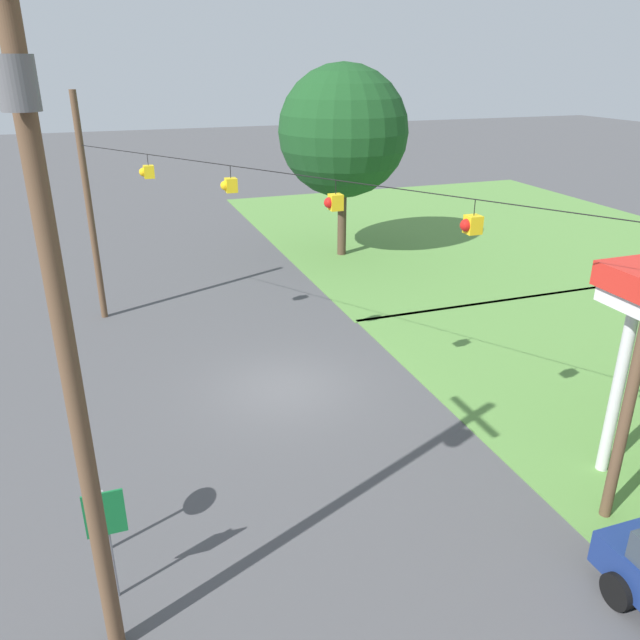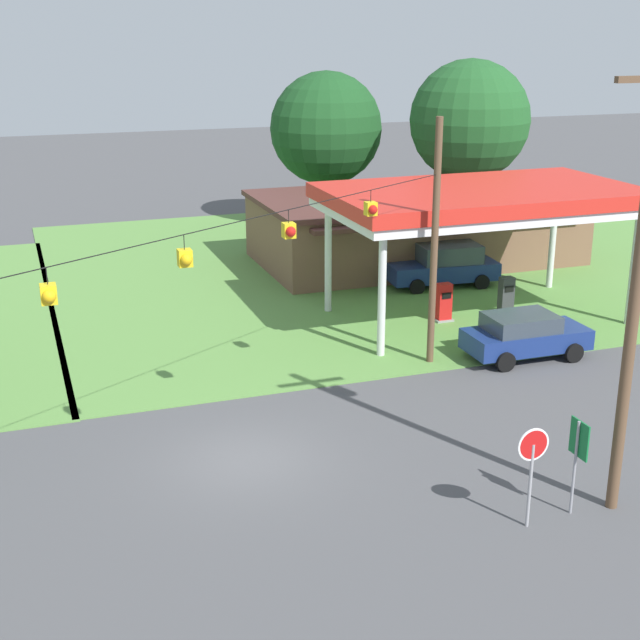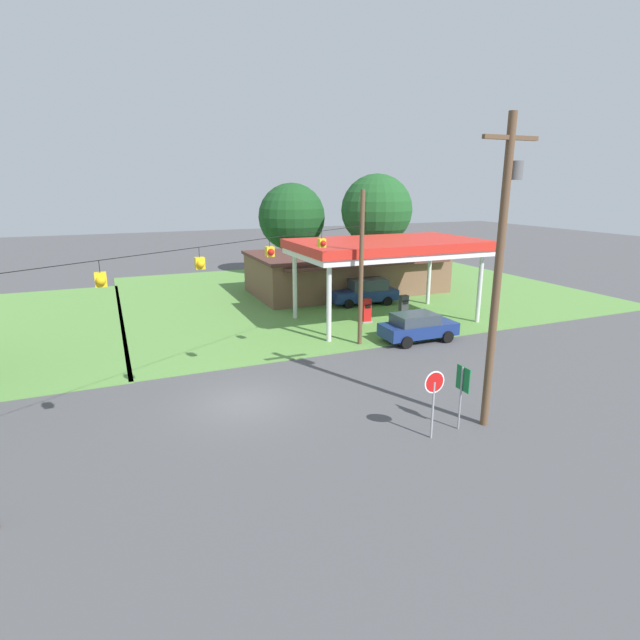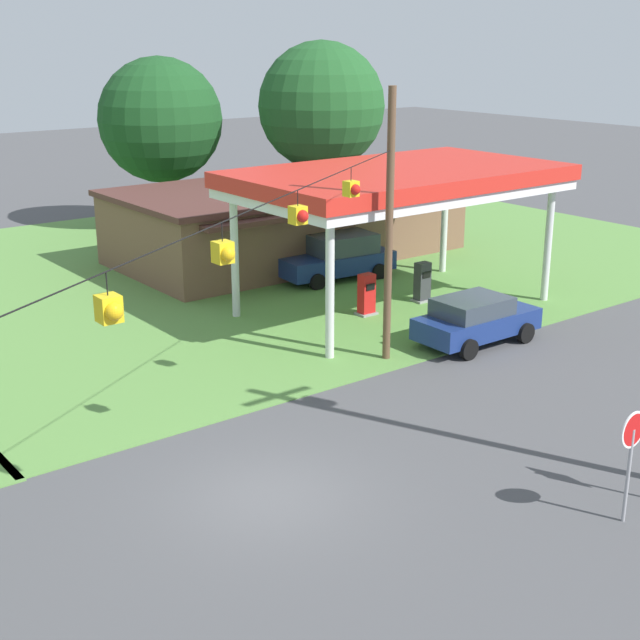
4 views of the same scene
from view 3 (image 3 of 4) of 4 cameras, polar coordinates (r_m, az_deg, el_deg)
The scene contains 14 objects.
ground_plane at distance 20.84m, azimuth -8.69°, elevation -9.36°, with size 160.00×160.00×0.00m, color #4C4C4F.
grass_verge_station_corner at distance 41.74m, azimuth 3.41°, elevation 3.34°, with size 36.00×28.00×0.04m, color #5B8E42.
gas_station_canopy at distance 32.02m, azimuth 7.70°, elevation 8.17°, with size 11.88×6.87×5.24m.
gas_station_store at distance 41.27m, azimuth 3.06°, elevation 5.54°, with size 15.51×8.60×3.32m.
fuel_pump_near at distance 32.08m, azimuth 5.31°, elevation 0.97°, with size 0.71×0.56×1.56m.
fuel_pump_far at distance 33.46m, azimuth 9.52°, elevation 1.42°, with size 0.71×0.56×1.56m.
car_at_pumps_front at distance 28.71m, azimuth 11.07°, elevation -0.74°, with size 4.35×2.14×1.61m.
car_at_pumps_rear at distance 37.01m, azimuth 5.16°, elevation 3.26°, with size 5.04×2.44×1.91m.
stop_sign_roadside at distance 17.67m, azimuth 12.89°, elevation -7.80°, with size 0.80×0.08×2.50m.
route_sign at distance 18.60m, azimuth 15.95°, elevation -7.16°, with size 0.10×0.70×2.40m.
utility_pole_main at distance 18.15m, azimuth 19.87°, elevation 6.20°, with size 2.20×0.44×10.86m.
signal_span_gantry at distance 19.39m, azimuth -9.22°, elevation 3.02°, with size 16.05×10.24×8.37m.
tree_behind_station at distance 48.70m, azimuth -3.24°, elevation 11.67°, with size 6.36×6.36×8.78m.
tree_far_back at distance 45.78m, azimuth 6.48°, elevation 12.35°, with size 6.33×6.33×9.55m.
Camera 3 is at (-4.48, -18.44, 8.62)m, focal length 28.00 mm.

